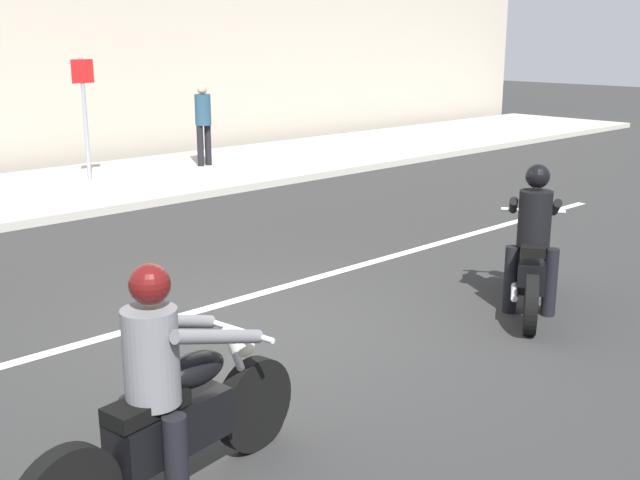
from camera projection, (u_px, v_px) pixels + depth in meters
name	position (u px, v px, depth m)	size (l,w,h in m)	color
ground_plane	(261.00, 330.00, 7.85)	(80.00, 80.00, 0.00)	#2B2B2B
lane_marking_stripe	(130.00, 330.00, 7.85)	(18.00, 0.14, 0.01)	silver
motorcycle_with_rider_gray	(168.00, 405.00, 4.86)	(2.21, 0.75, 1.58)	black
motorcycle_with_rider_black_leather	(532.00, 251.00, 8.28)	(1.80, 1.23, 1.61)	black
street_sign_post	(85.00, 107.00, 14.80)	(0.44, 0.08, 2.34)	gray
pedestrian_bystander	(203.00, 118.00, 16.68)	(0.34, 0.34, 1.74)	black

